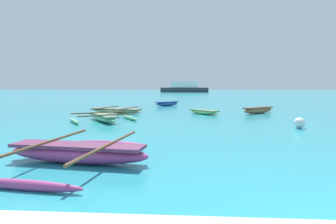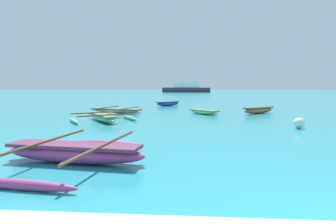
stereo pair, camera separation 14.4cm
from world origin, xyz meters
name	(u,v)px [view 1 (the left image)]	position (x,y,z in m)	size (l,w,h in m)	color
moored_boat_0	(167,103)	(-4.98, 24.31, 0.23)	(2.31, 2.18, 0.40)	#2854AE
moored_boat_1	(258,110)	(1.68, 17.48, 0.24)	(2.51, 2.17, 0.43)	#9B683F
moored_boat_2	(116,110)	(-7.96, 17.16, 0.17)	(3.90, 4.10, 0.38)	#ACBB8C
moored_boat_3	(204,112)	(-1.99, 16.68, 0.17)	(2.08, 2.20, 0.29)	#98E180
moored_boat_4	(78,153)	(-5.72, 4.08, 0.25)	(3.69, 4.39, 0.53)	#A13A78
moored_boat_5	(103,117)	(-7.52, 12.48, 0.20)	(3.87, 3.57, 0.43)	#76C891
mooring_buoy_0	(299,123)	(1.90, 10.51, 0.24)	(0.48, 0.48, 0.48)	white
distant_ferry	(184,88)	(-4.07, 75.42, 1.10)	(12.33, 2.71, 2.71)	#2D333D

